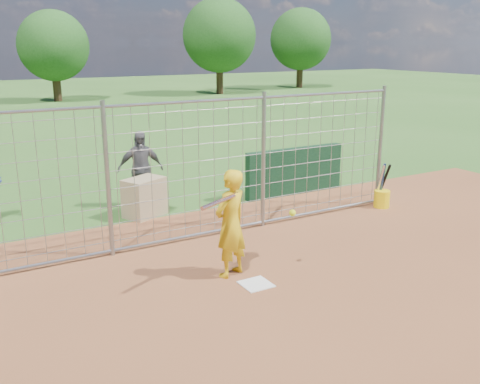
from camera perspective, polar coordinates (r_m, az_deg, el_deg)
ground at (r=8.21m, az=0.98°, el=-9.35°), size 100.00×100.00×0.00m
home_plate at (r=8.05m, az=1.72°, el=-9.81°), size 0.43×0.43×0.02m
dugout_wall at (r=12.67m, az=5.86°, el=2.23°), size 2.60×0.20×1.10m
batter at (r=8.07m, az=-1.02°, el=-3.39°), size 0.72×0.60×1.68m
bystander_b at (r=11.74m, az=-10.58°, el=2.41°), size 1.03×0.56×1.68m
equipment_bin at (r=11.17m, az=-10.17°, el=-0.56°), size 0.96×0.83×0.80m
equipment_in_play at (r=7.69m, az=-0.13°, el=-1.29°), size 1.60×0.45×0.41m
bucket_with_bats at (r=12.02m, az=14.88°, el=-0.45°), size 0.34×0.38×0.98m
backstop_fence at (r=9.48m, az=-5.20°, el=2.09°), size 9.08×0.08×2.60m
tree_line at (r=35.21m, az=-19.19°, el=15.20°), size 44.66×6.72×6.48m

